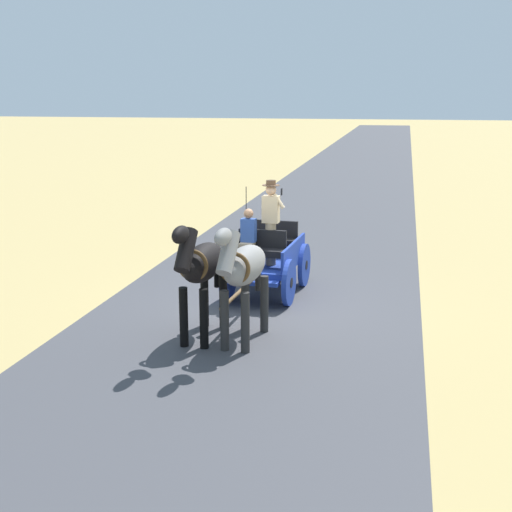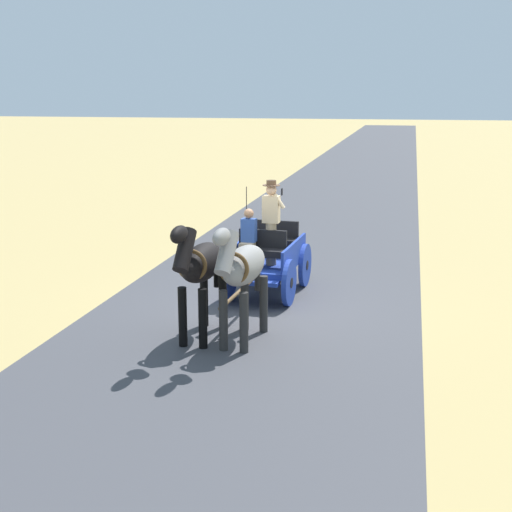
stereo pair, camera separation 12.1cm
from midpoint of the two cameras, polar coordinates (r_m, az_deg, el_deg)
ground_plane at (r=14.39m, az=0.19°, el=-3.93°), size 200.00×200.00×0.00m
road_surface at (r=14.39m, az=0.19°, el=-3.91°), size 6.45×160.00×0.01m
horse_drawn_carriage at (r=14.88m, az=0.66°, el=-0.10°), size 1.55×4.52×2.50m
horse_near_side at (r=11.83m, az=-1.37°, el=-1.09°), size 0.71×2.14×2.21m
horse_off_side at (r=12.06m, az=-4.79°, el=-0.85°), size 0.64×2.13×2.21m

